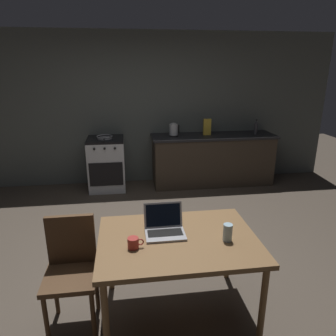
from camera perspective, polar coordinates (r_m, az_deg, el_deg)
The scene contains 13 objects.
ground_plane at distance 3.61m, azimuth -2.96°, elevation -16.17°, with size 12.00×12.00×0.00m, color #473D33.
back_wall at distance 5.63m, azimuth -2.49°, elevation 10.59°, with size 6.40×0.10×2.60m, color #4F5551.
kitchen_counter at distance 5.65m, azimuth 8.08°, elevation 1.59°, with size 2.16×0.64×0.89m.
stove_oven at distance 5.45m, azimuth -11.09°, elevation 0.77°, with size 0.60×0.62×0.89m.
dining_table at distance 2.59m, azimuth 1.82°, elevation -13.88°, with size 1.26×0.91×0.72m.
chair at distance 2.70m, azimuth -17.21°, elevation -16.51°, with size 0.40×0.40×0.91m.
laptop at distance 2.60m, azimuth -0.63°, elevation -10.86°, with size 0.32×0.28×0.22m.
electric_kettle at distance 5.37m, azimuth 1.05°, elevation 6.94°, with size 0.17×0.15×0.22m.
bottle at distance 5.72m, azimuth 15.72°, elevation 7.14°, with size 0.07×0.07×0.26m.
frying_pan at distance 5.30m, azimuth -11.48°, elevation 5.54°, with size 0.26×0.44×0.05m.
coffee_mug at distance 2.42m, azimuth -6.31°, elevation -13.41°, with size 0.12×0.08×0.09m.
drinking_glass at distance 2.53m, azimuth 10.81°, elevation -11.46°, with size 0.07×0.07×0.14m.
cereal_box at distance 5.50m, azimuth 7.13°, elevation 7.43°, with size 0.13×0.05×0.28m.
Camera 1 is at (-0.24, -2.98, 2.02)m, focal length 33.48 mm.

